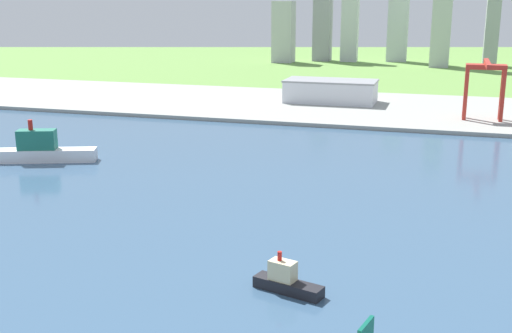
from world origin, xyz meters
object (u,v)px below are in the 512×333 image
at_px(ferry_boat, 42,150).
at_px(port_crane_red, 486,77).
at_px(warehouse_main, 331,91).
at_px(tugboat_small, 286,281).

height_order(ferry_boat, port_crane_red, port_crane_red).
xyz_separation_m(ferry_boat, port_crane_red, (199.10, 155.99, 22.93)).
bearing_deg(ferry_boat, warehouse_main, 63.54).
bearing_deg(warehouse_main, tugboat_small, -81.75).
relative_size(tugboat_small, warehouse_main, 0.31).
xyz_separation_m(ferry_boat, warehouse_main, (99.00, 198.87, 4.83)).
relative_size(port_crane_red, warehouse_main, 0.69).
bearing_deg(tugboat_small, port_crane_red, 77.61).
distance_m(tugboat_small, port_crane_red, 264.86).
height_order(tugboat_small, port_crane_red, port_crane_red).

